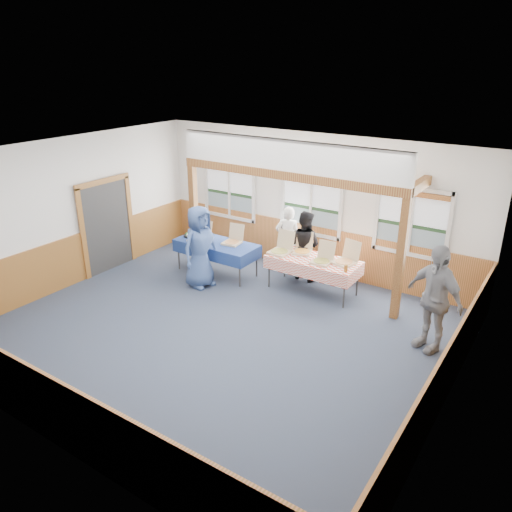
% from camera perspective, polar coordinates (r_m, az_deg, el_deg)
% --- Properties ---
extents(floor, '(8.00, 8.00, 0.00)m').
position_cam_1_polar(floor, '(9.36, -4.15, -8.54)').
color(floor, '#2C3348').
rests_on(floor, ground).
extents(ceiling, '(8.00, 8.00, 0.00)m').
position_cam_1_polar(ceiling, '(8.21, -4.76, 11.07)').
color(ceiling, white).
rests_on(ceiling, wall_back).
extents(wall_back, '(8.00, 0.00, 8.00)m').
position_cam_1_polar(wall_back, '(11.46, 6.42, 5.93)').
color(wall_back, silver).
rests_on(wall_back, floor).
extents(wall_front, '(8.00, 0.00, 8.00)m').
position_cam_1_polar(wall_front, '(6.56, -23.77, -8.74)').
color(wall_front, silver).
rests_on(wall_front, floor).
extents(wall_left, '(0.00, 8.00, 8.00)m').
position_cam_1_polar(wall_left, '(11.45, -20.50, 4.64)').
color(wall_left, silver).
rests_on(wall_left, floor).
extents(wall_right, '(0.00, 8.00, 8.00)m').
position_cam_1_polar(wall_right, '(7.13, 22.02, -5.94)').
color(wall_right, silver).
rests_on(wall_right, floor).
extents(wainscot_back, '(7.98, 0.05, 1.10)m').
position_cam_1_polar(wainscot_back, '(11.77, 6.15, 0.99)').
color(wainscot_back, brown).
rests_on(wainscot_back, floor).
extents(wainscot_front, '(7.98, 0.05, 1.10)m').
position_cam_1_polar(wainscot_front, '(7.13, -22.27, -15.97)').
color(wainscot_front, brown).
rests_on(wainscot_front, floor).
extents(wainscot_left, '(0.05, 6.98, 1.10)m').
position_cam_1_polar(wainscot_left, '(11.76, -19.75, -0.26)').
color(wainscot_left, brown).
rests_on(wainscot_left, floor).
extents(wainscot_right, '(0.05, 6.98, 1.10)m').
position_cam_1_polar(wainscot_right, '(7.65, 20.70, -12.89)').
color(wainscot_right, brown).
rests_on(wainscot_right, floor).
extents(cased_opening, '(0.06, 1.30, 2.10)m').
position_cam_1_polar(cased_opening, '(12.10, -16.66, 3.26)').
color(cased_opening, '#2C2C2C').
rests_on(cased_opening, wall_left).
extents(window_left, '(1.56, 0.10, 1.46)m').
position_cam_1_polar(window_left, '(12.59, -3.05, 7.86)').
color(window_left, silver).
rests_on(window_left, wall_back).
extents(window_mid, '(1.56, 0.10, 1.46)m').
position_cam_1_polar(window_mid, '(11.40, 6.33, 6.26)').
color(window_mid, silver).
rests_on(window_mid, wall_back).
extents(window_right, '(1.56, 0.10, 1.46)m').
position_cam_1_polar(window_right, '(10.60, 17.42, 4.14)').
color(window_right, silver).
rests_on(window_right, wall_back).
extents(post_left, '(0.15, 0.15, 2.40)m').
position_cam_1_polar(post_left, '(11.97, -7.08, 4.60)').
color(post_left, '#5D2914').
rests_on(post_left, floor).
extents(post_right, '(0.15, 0.15, 2.40)m').
position_cam_1_polar(post_right, '(9.65, 16.17, -0.48)').
color(post_right, '#5D2914').
rests_on(post_right, floor).
extents(cross_beam, '(5.15, 0.18, 0.18)m').
position_cam_1_polar(cross_beam, '(10.22, 3.45, 9.21)').
color(cross_beam, '#5D2914').
rests_on(cross_beam, post_left).
extents(table_left, '(2.12, 1.53, 0.76)m').
position_cam_1_polar(table_left, '(11.48, -4.54, 1.31)').
color(table_left, '#2C2C2C').
rests_on(table_left, floor).
extents(table_right, '(2.13, 1.65, 0.76)m').
position_cam_1_polar(table_right, '(10.60, 6.55, -0.57)').
color(table_right, '#2C2C2C').
rests_on(table_right, floor).
extents(pizza_box_a, '(0.41, 0.49, 0.43)m').
position_cam_1_polar(pizza_box_a, '(11.60, -6.43, 2.10)').
color(pizza_box_a, tan).
rests_on(pizza_box_a, table_left).
extents(pizza_box_b, '(0.42, 0.49, 0.41)m').
position_cam_1_polar(pizza_box_b, '(11.37, -2.68, 1.77)').
color(pizza_box_b, tan).
rests_on(pizza_box_b, table_left).
extents(pizza_box_c, '(0.43, 0.52, 0.45)m').
position_cam_1_polar(pizza_box_c, '(10.81, 2.83, 0.70)').
color(pizza_box_c, tan).
rests_on(pizza_box_c, table_right).
extents(pizza_box_d, '(0.49, 0.54, 0.41)m').
position_cam_1_polar(pizza_box_d, '(10.87, 5.35, 0.73)').
color(pizza_box_d, tan).
rests_on(pizza_box_d, table_right).
extents(pizza_box_e, '(0.38, 0.47, 0.41)m').
position_cam_1_polar(pizza_box_e, '(10.39, 7.60, -0.40)').
color(pizza_box_e, tan).
rests_on(pizza_box_e, table_right).
extents(pizza_box_f, '(0.52, 0.58, 0.45)m').
position_cam_1_polar(pizza_box_f, '(10.42, 10.16, -0.48)').
color(pizza_box_f, tan).
rests_on(pizza_box_f, table_right).
extents(veggie_tray, '(0.37, 0.37, 0.09)m').
position_cam_1_polar(veggie_tray, '(11.91, -7.40, 2.40)').
color(veggie_tray, black).
rests_on(veggie_tray, table_left).
extents(drink_glass, '(0.07, 0.07, 0.15)m').
position_cam_1_polar(drink_glass, '(10.01, 10.23, -1.38)').
color(drink_glass, '#8D5417').
rests_on(drink_glass, table_right).
extents(woman_white, '(0.68, 0.58, 1.58)m').
position_cam_1_polar(woman_white, '(11.55, 3.65, 1.92)').
color(woman_white, silver).
rests_on(woman_white, floor).
extents(woman_black, '(0.82, 0.66, 1.58)m').
position_cam_1_polar(woman_black, '(11.22, 5.54, 1.26)').
color(woman_black, black).
rests_on(woman_black, floor).
extents(man_blue, '(0.72, 0.97, 1.82)m').
position_cam_1_polar(man_blue, '(10.80, -6.42, 1.05)').
color(man_blue, '#344D83').
rests_on(man_blue, floor).
extents(person_grey, '(1.21, 0.92, 1.91)m').
position_cam_1_polar(person_grey, '(8.92, 19.68, -4.56)').
color(person_grey, gray).
rests_on(person_grey, floor).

